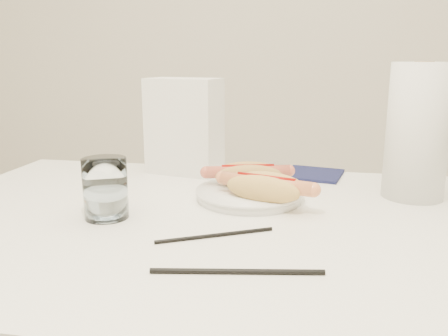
% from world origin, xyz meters
% --- Properties ---
extents(table, '(1.20, 0.80, 0.75)m').
position_xyz_m(table, '(0.00, 0.00, 0.69)').
color(table, white).
rests_on(table, ground).
extents(plate, '(0.24, 0.24, 0.02)m').
position_xyz_m(plate, '(0.04, 0.12, 0.76)').
color(plate, white).
rests_on(plate, table).
extents(hotdog_left, '(0.18, 0.10, 0.05)m').
position_xyz_m(hotdog_left, '(0.03, 0.17, 0.79)').
color(hotdog_left, tan).
rests_on(hotdog_left, plate).
extents(hotdog_right, '(0.19, 0.12, 0.05)m').
position_xyz_m(hotdog_right, '(0.08, 0.07, 0.79)').
color(hotdog_right, '#DFAE57').
rests_on(hotdog_right, plate).
extents(water_glass, '(0.08, 0.08, 0.11)m').
position_xyz_m(water_glass, '(-0.20, -0.03, 0.81)').
color(water_glass, silver).
rests_on(water_glass, table).
extents(chopstick_near, '(0.18, 0.10, 0.01)m').
position_xyz_m(chopstick_near, '(0.01, -0.09, 0.75)').
color(chopstick_near, black).
rests_on(chopstick_near, table).
extents(chopstick_far, '(0.24, 0.05, 0.01)m').
position_xyz_m(chopstick_far, '(0.07, -0.22, 0.75)').
color(chopstick_far, black).
rests_on(chopstick_far, table).
extents(napkin_box, '(0.20, 0.14, 0.24)m').
position_xyz_m(napkin_box, '(-0.15, 0.33, 0.87)').
color(napkin_box, white).
rests_on(napkin_box, table).
extents(navy_napkin, '(0.16, 0.16, 0.01)m').
position_xyz_m(navy_napkin, '(0.18, 0.35, 0.75)').
color(navy_napkin, '#13163C').
rests_on(navy_napkin, table).
extents(paper_towel_roll, '(0.16, 0.16, 0.28)m').
position_xyz_m(paper_towel_roll, '(0.38, 0.20, 0.89)').
color(paper_towel_roll, silver).
rests_on(paper_towel_roll, table).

